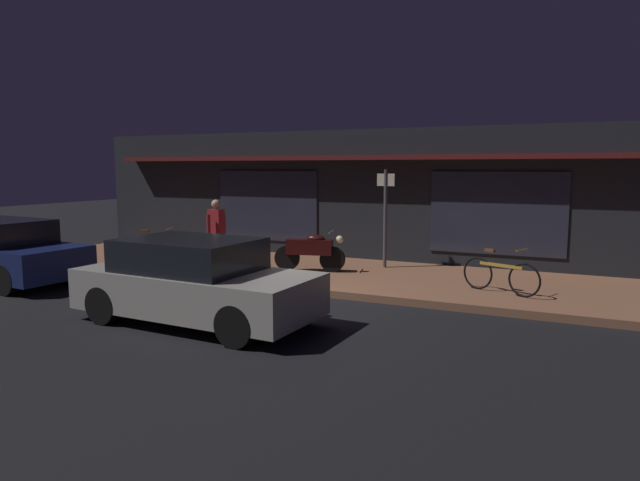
{
  "coord_description": "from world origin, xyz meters",
  "views": [
    {
      "loc": [
        5.11,
        -9.08,
        2.6
      ],
      "look_at": [
        -0.29,
        2.4,
        0.95
      ],
      "focal_mm": 31.63,
      "sensor_mm": 36.0,
      "label": 1
    }
  ],
  "objects_px": {
    "motorcycle": "(311,250)",
    "parked_car_far": "(195,281)",
    "sign_post": "(385,212)",
    "bicycle_parked": "(500,275)",
    "person_photographer": "(216,232)",
    "bicycle_extra": "(155,249)",
    "parked_car_near": "(2,251)"
  },
  "relations": [
    {
      "from": "person_photographer",
      "to": "sign_post",
      "type": "distance_m",
      "value": 4.17
    },
    {
      "from": "motorcycle",
      "to": "parked_car_far",
      "type": "height_order",
      "value": "parked_car_far"
    },
    {
      "from": "bicycle_parked",
      "to": "parked_car_far",
      "type": "bearing_deg",
      "value": -139.12
    },
    {
      "from": "sign_post",
      "to": "person_photographer",
      "type": "bearing_deg",
      "value": -155.16
    },
    {
      "from": "bicycle_parked",
      "to": "sign_post",
      "type": "xyz_separation_m",
      "value": [
        -2.97,
        1.78,
        1.0
      ]
    },
    {
      "from": "motorcycle",
      "to": "sign_post",
      "type": "bearing_deg",
      "value": 41.5
    },
    {
      "from": "bicycle_parked",
      "to": "person_photographer",
      "type": "xyz_separation_m",
      "value": [
        -6.73,
        0.04,
        0.52
      ]
    },
    {
      "from": "person_photographer",
      "to": "sign_post",
      "type": "bearing_deg",
      "value": 24.84
    },
    {
      "from": "bicycle_parked",
      "to": "motorcycle",
      "type": "bearing_deg",
      "value": 173.17
    },
    {
      "from": "motorcycle",
      "to": "bicycle_extra",
      "type": "xyz_separation_m",
      "value": [
        -4.16,
        -0.67,
        -0.14
      ]
    },
    {
      "from": "motorcycle",
      "to": "parked_car_near",
      "type": "bearing_deg",
      "value": -150.39
    },
    {
      "from": "bicycle_parked",
      "to": "parked_car_far",
      "type": "distance_m",
      "value": 5.85
    },
    {
      "from": "bicycle_extra",
      "to": "sign_post",
      "type": "distance_m",
      "value": 5.98
    },
    {
      "from": "motorcycle",
      "to": "bicycle_parked",
      "type": "relative_size",
      "value": 1.08
    },
    {
      "from": "motorcycle",
      "to": "bicycle_parked",
      "type": "xyz_separation_m",
      "value": [
        4.38,
        -0.53,
        -0.14
      ]
    },
    {
      "from": "bicycle_parked",
      "to": "parked_car_far",
      "type": "relative_size",
      "value": 0.37
    },
    {
      "from": "bicycle_extra",
      "to": "sign_post",
      "type": "bearing_deg",
      "value": 18.96
    },
    {
      "from": "person_photographer",
      "to": "parked_car_far",
      "type": "height_order",
      "value": "person_photographer"
    },
    {
      "from": "person_photographer",
      "to": "bicycle_parked",
      "type": "bearing_deg",
      "value": -0.3
    },
    {
      "from": "parked_car_far",
      "to": "motorcycle",
      "type": "bearing_deg",
      "value": 89.55
    },
    {
      "from": "bicycle_parked",
      "to": "person_photographer",
      "type": "height_order",
      "value": "person_photographer"
    },
    {
      "from": "motorcycle",
      "to": "bicycle_parked",
      "type": "distance_m",
      "value": 4.42
    },
    {
      "from": "person_photographer",
      "to": "bicycle_extra",
      "type": "bearing_deg",
      "value": -174.47
    },
    {
      "from": "bicycle_parked",
      "to": "sign_post",
      "type": "distance_m",
      "value": 3.6
    },
    {
      "from": "bicycle_parked",
      "to": "person_photographer",
      "type": "bearing_deg",
      "value": 179.7
    },
    {
      "from": "bicycle_extra",
      "to": "sign_post",
      "type": "relative_size",
      "value": 0.67
    },
    {
      "from": "sign_post",
      "to": "bicycle_parked",
      "type": "bearing_deg",
      "value": -30.85
    },
    {
      "from": "motorcycle",
      "to": "person_photographer",
      "type": "xyz_separation_m",
      "value": [
        -2.35,
        -0.49,
        0.38
      ]
    },
    {
      "from": "bicycle_parked",
      "to": "bicycle_extra",
      "type": "relative_size",
      "value": 0.97
    },
    {
      "from": "bicycle_parked",
      "to": "parked_car_far",
      "type": "xyz_separation_m",
      "value": [
        -4.42,
        -3.82,
        0.2
      ]
    },
    {
      "from": "parked_car_near",
      "to": "parked_car_far",
      "type": "relative_size",
      "value": 1.01
    },
    {
      "from": "person_photographer",
      "to": "sign_post",
      "type": "xyz_separation_m",
      "value": [
        3.76,
        1.74,
        0.48
      ]
    }
  ]
}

